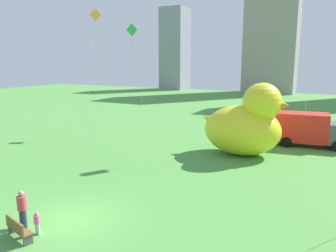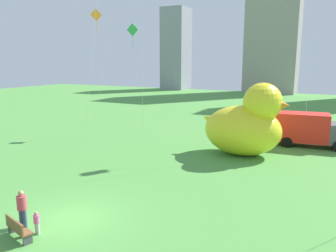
% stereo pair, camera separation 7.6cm
% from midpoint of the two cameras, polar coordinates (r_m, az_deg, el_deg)
% --- Properties ---
extents(ground_plane, '(140.00, 140.00, 0.00)m').
position_cam_midpoint_polar(ground_plane, '(16.49, -16.25, -15.21)').
color(ground_plane, '#4E9140').
extents(park_bench, '(1.60, 0.84, 0.90)m').
position_cam_midpoint_polar(park_bench, '(15.43, -24.52, -15.76)').
color(park_bench, brown).
rests_on(park_bench, ground).
extents(person_adult, '(0.41, 0.41, 1.68)m').
position_cam_midpoint_polar(person_adult, '(16.18, -23.89, -12.65)').
color(person_adult, '#38476B').
rests_on(person_adult, ground).
extents(person_child, '(0.25, 0.25, 1.00)m').
position_cam_midpoint_polar(person_child, '(15.49, -21.73, -15.08)').
color(person_child, silver).
rests_on(person_child, ground).
extents(giant_inflatable_duck, '(6.81, 4.37, 5.65)m').
position_cam_midpoint_polar(giant_inflatable_duck, '(26.15, 13.07, 0.25)').
color(giant_inflatable_duck, yellow).
rests_on(giant_inflatable_duck, ground).
extents(box_truck, '(6.46, 2.92, 2.85)m').
position_cam_midpoint_polar(box_truck, '(30.71, 22.90, -0.57)').
color(box_truck, red).
rests_on(box_truck, ground).
extents(city_skyline, '(56.60, 10.78, 34.54)m').
position_cam_midpoint_polar(city_skyline, '(79.10, 22.14, 16.52)').
color(city_skyline, gray).
rests_on(city_skyline, ground).
extents(kite_orange, '(2.35, 2.09, 12.60)m').
position_cam_midpoint_polar(kite_orange, '(37.46, -12.33, 17.29)').
color(kite_orange, silver).
rests_on(kite_orange, ground).
extents(kite_green, '(1.98, 1.51, 10.90)m').
position_cam_midpoint_polar(kite_green, '(34.32, -6.15, 15.43)').
color(kite_green, silver).
rests_on(kite_green, ground).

